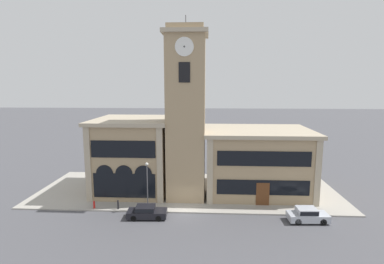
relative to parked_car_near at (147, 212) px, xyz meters
The scene contains 10 objects.
ground_plane 4.04m from the parked_car_near, 19.25° to the left, with size 300.00×300.00×0.00m, color #4C4C51.
sidewalk_kerb 9.28m from the parked_car_near, 66.03° to the left, with size 38.84×14.30×0.15m.
clock_tower 11.98m from the parked_car_near, 58.10° to the left, with size 5.19×5.19×21.77m.
town_hall_left_wing 10.18m from the parked_car_near, 111.28° to the left, with size 9.88×10.52×9.58m.
town_hall_right_wing 15.81m from the parked_car_near, 34.25° to the left, with size 13.57×10.52×8.30m.
parked_car_near is the anchor object (origin of this frame).
parked_car_mid 16.64m from the parked_car_near, ahead, with size 4.11×1.97×1.47m.
street_lamp 3.59m from the parked_car_near, 97.67° to the left, with size 0.36×0.36×5.37m.
bollard 3.98m from the parked_car_near, 154.10° to the left, with size 0.18×0.18×1.06m.
fire_hydrant 6.62m from the parked_car_near, 163.67° to the left, with size 0.22×0.22×0.87m.
Camera 1 is at (2.61, -30.84, 13.88)m, focal length 28.00 mm.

